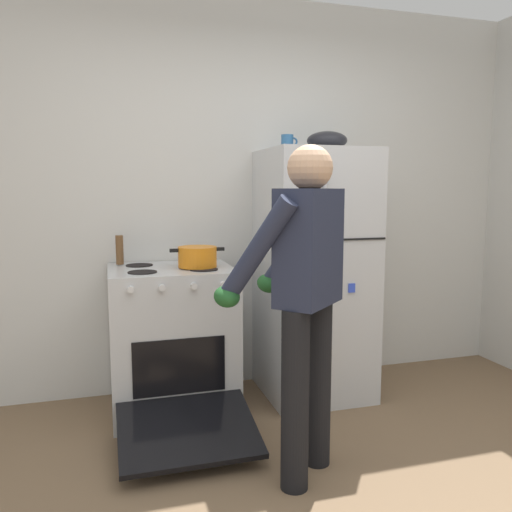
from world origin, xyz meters
name	(u,v)px	position (x,y,z in m)	size (l,w,h in m)	color
kitchen_wall_back	(230,196)	(0.00, 1.95, 1.35)	(6.00, 0.10, 2.70)	silver
refrigerator	(314,274)	(0.49, 1.57, 0.83)	(0.68, 0.72, 1.66)	silver
stove_range	(173,341)	(-0.47, 1.55, 0.45)	(0.76, 1.22, 0.92)	silver
person_cook	(303,284)	(0.03, 0.62, 0.95)	(0.63, 0.66, 1.60)	black
red_pot	(197,257)	(-0.31, 1.52, 0.98)	(0.34, 0.24, 0.13)	orange
coffee_mug	(288,142)	(0.31, 1.62, 1.70)	(0.11, 0.08, 0.10)	#2D6093
pepper_mill	(120,250)	(-0.77, 1.77, 1.01)	(0.05, 0.05, 0.19)	brown
mixing_bowl	(327,141)	(0.57, 1.57, 1.72)	(0.27, 0.27, 0.12)	black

